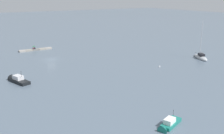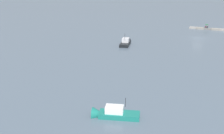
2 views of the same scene
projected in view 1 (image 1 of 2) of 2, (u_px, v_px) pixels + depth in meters
name	position (u px, v px, depth m)	size (l,w,h in m)	color
ground_plane	(51.00, 60.00, 82.90)	(500.00, 500.00, 0.00)	slate
seawall_pier	(36.00, 50.00, 96.60)	(12.05, 1.80, 0.57)	gray
person_seated_dark_left	(35.00, 48.00, 96.31)	(0.47, 0.65, 0.73)	#1E2333
person_seated_maroon_right	(33.00, 48.00, 96.03)	(0.47, 0.65, 0.73)	#1E2333
umbrella_open_green	(34.00, 46.00, 95.98)	(1.16, 1.16, 1.26)	black
sailboat_grey_near	(201.00, 57.00, 84.23)	(6.05, 8.74, 12.42)	#ADB2B7
motorboat_teal_near	(168.00, 125.00, 40.51)	(5.58, 3.37, 3.00)	#197266
motorboat_black_mid	(17.00, 80.00, 61.56)	(4.01, 7.08, 3.80)	black
mooring_buoy_near	(159.00, 67.00, 74.26)	(0.53, 0.53, 0.53)	white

